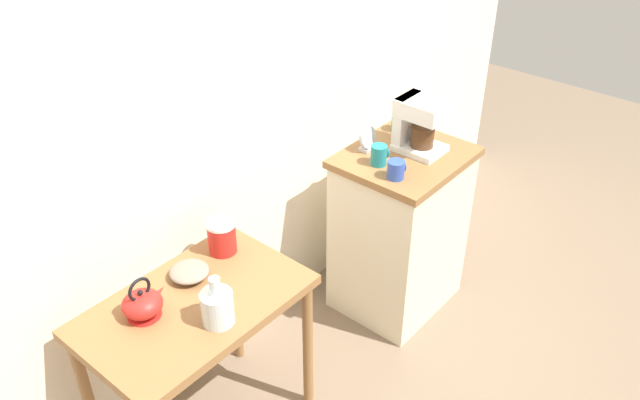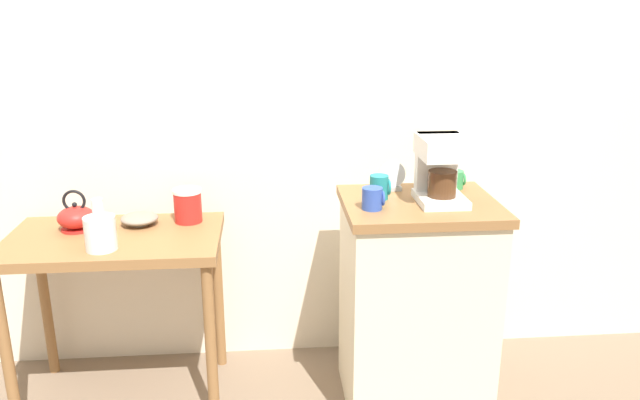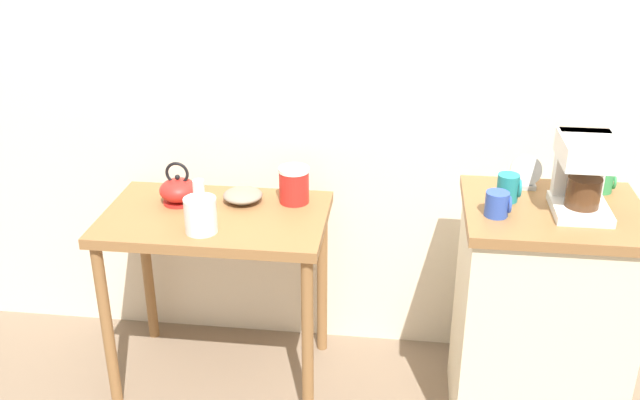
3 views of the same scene
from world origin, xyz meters
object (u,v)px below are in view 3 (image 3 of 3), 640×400
teakettle (179,190)px  glass_carafe_vase (201,214)px  coffee_maker (584,171)px  mug_dark_teal (508,188)px  bowl_stoneware (243,195)px  canister_enamel (294,185)px  mug_tall_green (602,181)px  table_clock (526,174)px  mug_blue (498,204)px

teakettle → glass_carafe_vase: size_ratio=0.90×
glass_carafe_vase → coffee_maker: 1.31m
glass_carafe_vase → coffee_maker: (1.29, 0.03, 0.22)m
glass_carafe_vase → mug_dark_teal: mug_dark_teal is taller
bowl_stoneware → coffee_maker: bearing=-11.3°
bowl_stoneware → mug_dark_teal: 1.01m
glass_carafe_vase → teakettle: bearing=123.3°
canister_enamel → coffee_maker: (1.00, -0.27, 0.22)m
glass_carafe_vase → canister_enamel: glass_carafe_vase is taller
mug_tall_green → coffee_maker: bearing=-123.1°
table_clock → mug_blue: bearing=-116.2°
bowl_stoneware → table_clock: 1.06m
mug_tall_green → table_clock: table_clock is taller
mug_tall_green → table_clock: bearing=-179.6°
glass_carafe_vase → mug_tall_green: (1.41, 0.20, 0.11)m
mug_dark_teal → canister_enamel: bearing=164.5°
bowl_stoneware → mug_tall_green: (1.31, -0.07, 0.16)m
teakettle → table_clock: table_clock is taller
bowl_stoneware → mug_blue: bearing=-18.8°
bowl_stoneware → coffee_maker: 1.25m
mug_tall_green → table_clock: size_ratio=0.69×
coffee_maker → mug_tall_green: size_ratio=3.11×
mug_tall_green → glass_carafe_vase: bearing=-172.0°
glass_carafe_vase → table_clock: (1.14, 0.20, 0.13)m
teakettle → mug_blue: size_ratio=2.15×
mug_dark_teal → table_clock: bearing=58.7°
mug_tall_green → mug_blue: mug_blue is taller
teakettle → mug_blue: 1.21m
bowl_stoneware → canister_enamel: (0.20, 0.03, 0.04)m
canister_enamel → teakettle: bearing=-171.8°
coffee_maker → mug_dark_teal: (-0.23, 0.05, -0.09)m
bowl_stoneware → teakettle: size_ratio=0.85×
mug_blue → table_clock: size_ratio=0.69×
mug_tall_green → teakettle: bearing=178.9°
teakettle → mug_dark_teal: size_ratio=1.89×
glass_carafe_vase → mug_blue: mug_blue is taller
glass_carafe_vase → mug_blue: bearing=-2.8°
coffee_maker → mug_dark_teal: size_ratio=2.72×
bowl_stoneware → glass_carafe_vase: size_ratio=0.77×
table_clock → glass_carafe_vase: bearing=-170.2°
canister_enamel → mug_dark_teal: mug_dark_teal is taller
mug_dark_teal → mug_tall_green: (0.34, 0.12, -0.01)m
bowl_stoneware → mug_blue: mug_blue is taller
glass_carafe_vase → mug_tall_green: mug_tall_green is taller
teakettle → table_clock: bearing=-1.4°
glass_carafe_vase → mug_tall_green: bearing=8.0°
canister_enamel → mug_blue: (0.73, -0.34, 0.12)m
canister_enamel → mug_dark_teal: (0.78, -0.22, 0.12)m
coffee_maker → teakettle: bearing=172.0°
bowl_stoneware → mug_tall_green: bearing=-3.0°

